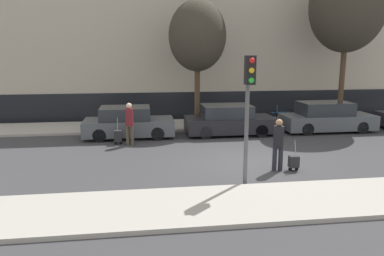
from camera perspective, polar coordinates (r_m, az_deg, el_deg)
The scene contains 15 objects.
ground_plane at distance 13.67m, azimuth 8.71°, elevation -5.18°, with size 80.00×80.00×0.00m, color #38383A.
sidewalk_near at distance 10.32m, azimuth 14.73°, elevation -10.69°, with size 28.00×2.50×0.12m.
sidewalk_far at distance 20.27m, azimuth 3.09°, elevation 0.57°, with size 28.00×3.00×0.12m.
building_facade at distance 23.64m, azimuth 1.47°, elevation 16.47°, with size 28.00×3.07×11.92m.
parked_car_0 at distance 17.59m, azimuth -9.72°, elevation 0.74°, with size 4.12×1.84×1.42m.
parked_car_1 at distance 18.01m, azimuth 5.63°, elevation 1.11°, with size 4.23×1.86×1.43m.
parked_car_2 at distance 19.79m, azimuth 19.82°, elevation 1.47°, with size 4.53×1.76×1.47m.
pedestrian_left at distance 16.00m, azimuth -9.51°, elevation 1.04°, with size 0.34×0.34×1.81m.
trolley_left at distance 16.34m, azimuth -11.21°, elevation -1.22°, with size 0.34×0.29×1.14m.
pedestrian_right at distance 12.64m, azimuth 13.02°, elevation -2.04°, with size 0.35×0.34×1.75m.
trolley_right at distance 12.96m, azimuth 15.25°, elevation -4.97°, with size 0.34×0.29×1.05m.
traffic_light at distance 10.68m, azimuth 8.61°, elevation 5.01°, with size 0.28×0.47×3.80m.
parked_bicycle at distance 20.95m, azimuth 13.29°, elevation 1.83°, with size 1.77×0.06×0.96m.
bare_tree_near_crossing at distance 19.47m, azimuth 0.82°, elevation 13.81°, with size 2.92×2.92×6.37m.
bare_tree_down_street at distance 21.84m, azimuth 22.63°, elevation 16.78°, with size 3.90×3.90×8.51m.
Camera 1 is at (-3.83, -12.54, 3.89)m, focal length 35.00 mm.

